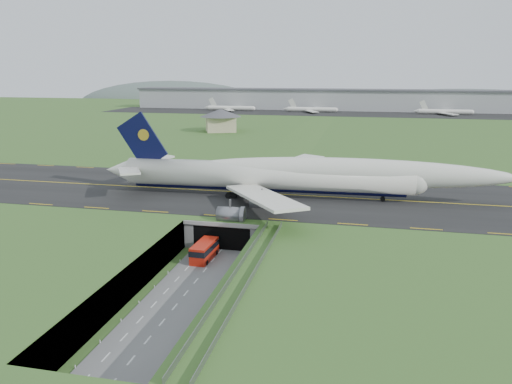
# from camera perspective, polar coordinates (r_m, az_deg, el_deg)

# --- Properties ---
(ground) EXTENTS (900.00, 900.00, 0.00)m
(ground) POSITION_cam_1_polar(r_m,az_deg,el_deg) (95.98, -5.29, -8.30)
(ground) COLOR #365E25
(ground) RESTS_ON ground
(airfield_deck) EXTENTS (800.00, 800.00, 6.00)m
(airfield_deck) POSITION_cam_1_polar(r_m,az_deg,el_deg) (94.89, -5.33, -6.62)
(airfield_deck) COLOR gray
(airfield_deck) RESTS_ON ground
(trench_road) EXTENTS (12.00, 75.00, 0.20)m
(trench_road) POSITION_cam_1_polar(r_m,az_deg,el_deg) (89.41, -6.77, -9.99)
(trench_road) COLOR slate
(trench_road) RESTS_ON ground
(taxiway) EXTENTS (800.00, 44.00, 0.18)m
(taxiway) POSITION_cam_1_polar(r_m,az_deg,el_deg) (124.41, -0.76, -0.10)
(taxiway) COLOR black
(taxiway) RESTS_ON airfield_deck
(tunnel_portal) EXTENTS (17.00, 22.30, 6.00)m
(tunnel_portal) POSITION_cam_1_polar(r_m,az_deg,el_deg) (109.94, -2.69, -3.50)
(tunnel_portal) COLOR gray
(tunnel_portal) RESTS_ON ground
(guideway) EXTENTS (3.00, 53.00, 7.05)m
(guideway) POSITION_cam_1_polar(r_m,az_deg,el_deg) (74.19, -1.68, -10.67)
(guideway) COLOR #A8A8A3
(guideway) RESTS_ON ground
(jumbo_jet) EXTENTS (97.93, 62.39, 20.65)m
(jumbo_jet) POSITION_cam_1_polar(r_m,az_deg,el_deg) (118.89, 4.45, 1.91)
(jumbo_jet) COLOR white
(jumbo_jet) RESTS_ON ground
(shuttle_tram) EXTENTS (3.53, 8.53, 3.41)m
(shuttle_tram) POSITION_cam_1_polar(r_m,az_deg,el_deg) (97.89, -5.92, -6.69)
(shuttle_tram) COLOR red
(shuttle_tram) RESTS_ON ground
(service_building) EXTENTS (26.32, 26.32, 11.08)m
(service_building) POSITION_cam_1_polar(r_m,az_deg,el_deg) (248.98, -4.06, 8.41)
(service_building) COLOR #C2B58C
(service_building) RESTS_ON ground
(cargo_terminal) EXTENTS (320.00, 67.00, 15.60)m
(cargo_terminal) POSITION_cam_1_polar(r_m,az_deg,el_deg) (385.56, 8.46, 10.43)
(cargo_terminal) COLOR #B2B2B2
(cargo_terminal) RESTS_ON ground
(distant_hills) EXTENTS (700.00, 91.00, 60.00)m
(distant_hills) POSITION_cam_1_polar(r_m,az_deg,el_deg) (517.39, 16.69, 8.85)
(distant_hills) COLOR slate
(distant_hills) RESTS_ON ground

